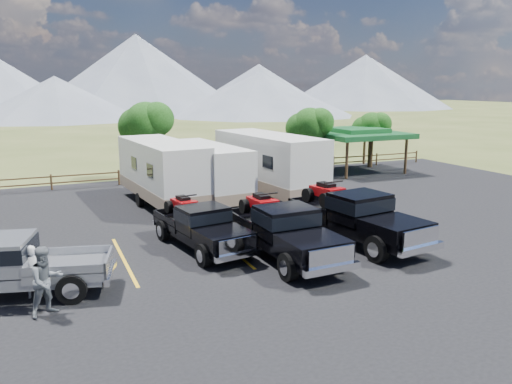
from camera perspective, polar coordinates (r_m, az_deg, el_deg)
name	(u,v)px	position (r m, az deg, el deg)	size (l,w,h in m)	color
ground	(324,274)	(17.24, 7.79, -9.30)	(320.00, 320.00, 0.00)	#435122
asphalt_lot	(284,248)	(19.69, 3.24, -6.39)	(44.00, 34.00, 0.04)	black
stall_lines	(273,240)	(20.54, 1.98, -5.52)	(12.12, 5.50, 0.01)	yellow
tree_ne_a	(309,126)	(35.39, 6.11, 7.51)	(3.11, 2.92, 4.76)	#312413
tree_ne_b	(371,127)	(39.52, 13.03, 7.23)	(2.77, 2.59, 4.27)	#312413
tree_north	(146,124)	(33.39, -12.48, 7.64)	(3.46, 3.24, 5.25)	#312413
rail_fence	(209,170)	(34.28, -5.45, 2.54)	(36.12, 0.12, 1.00)	brown
pavilion	(357,134)	(37.58, 11.48, 6.54)	(6.20, 6.20, 3.22)	brown
mountain_range	(38,78)	(119.65, -23.67, 11.85)	(209.00, 71.00, 20.00)	slate
rig_left	(200,225)	(19.47, -6.38, -3.79)	(2.70, 5.90, 1.90)	black
rig_center	(282,229)	(18.41, 3.02, -4.26)	(2.46, 6.51, 2.15)	black
rig_right	(354,215)	(20.54, 11.19, -2.60)	(3.11, 7.01, 2.26)	black
trailer_left	(162,172)	(26.55, -10.66, 2.24)	(3.28, 9.79, 3.39)	white
trailer_center	(206,172)	(26.99, -5.70, 2.25)	(3.03, 9.02, 3.12)	white
trailer_right	(268,165)	(28.05, 1.44, 3.15)	(3.60, 10.30, 3.56)	white
pickup_silver	(10,265)	(16.77, -26.26, -7.54)	(6.29, 3.33, 1.80)	#93959B
person_a	(33,271)	(16.36, -24.18, -8.28)	(0.59, 0.39, 1.63)	silver
person_b	(46,281)	(14.99, -22.84, -9.35)	(0.95, 0.74, 1.95)	slate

